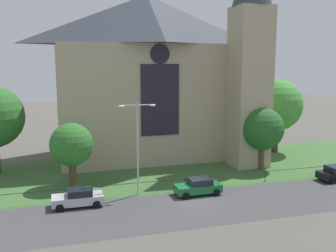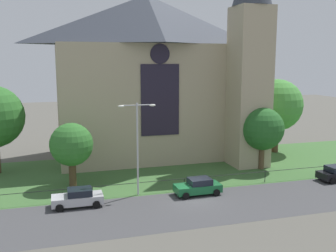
{
  "view_description": "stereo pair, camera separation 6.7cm",
  "coord_description": "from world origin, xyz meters",
  "px_view_note": "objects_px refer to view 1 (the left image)",
  "views": [
    {
      "loc": [
        -11.56,
        -31.08,
        12.03
      ],
      "look_at": [
        -0.01,
        8.0,
        5.25
      ],
      "focal_mm": 41.86,
      "sensor_mm": 36.0,
      "label": 1
    },
    {
      "loc": [
        -11.5,
        -31.1,
        12.03
      ],
      "look_at": [
        -0.01,
        8.0,
        5.25
      ],
      "focal_mm": 41.86,
      "sensor_mm": 36.0,
      "label": 2
    }
  ],
  "objects_px": {
    "tree_left_near": "(71,145)",
    "tree_right_far": "(276,105)",
    "streetlamp_near": "(137,137)",
    "parked_car_green": "(198,187)",
    "church_building": "(154,75)",
    "tree_right_near": "(263,129)",
    "parked_car_silver": "(78,198)"
  },
  "relations": [
    {
      "from": "church_building",
      "to": "tree_right_near",
      "type": "bearing_deg",
      "value": -43.58
    },
    {
      "from": "tree_left_near",
      "to": "church_building",
      "type": "bearing_deg",
      "value": 42.38
    },
    {
      "from": "church_building",
      "to": "parked_car_green",
      "type": "relative_size",
      "value": 6.14
    },
    {
      "from": "parked_car_green",
      "to": "tree_right_far",
      "type": "bearing_deg",
      "value": -141.83
    },
    {
      "from": "tree_left_near",
      "to": "streetlamp_near",
      "type": "height_order",
      "value": "streetlamp_near"
    },
    {
      "from": "tree_right_near",
      "to": "tree_right_far",
      "type": "bearing_deg",
      "value": 49.25
    },
    {
      "from": "tree_right_far",
      "to": "parked_car_silver",
      "type": "height_order",
      "value": "tree_right_far"
    },
    {
      "from": "streetlamp_near",
      "to": "tree_right_near",
      "type": "bearing_deg",
      "value": 17.04
    },
    {
      "from": "church_building",
      "to": "tree_left_near",
      "type": "relative_size",
      "value": 4.18
    },
    {
      "from": "streetlamp_near",
      "to": "tree_left_near",
      "type": "bearing_deg",
      "value": 142.47
    },
    {
      "from": "parked_car_silver",
      "to": "tree_right_far",
      "type": "bearing_deg",
      "value": -153.52
    },
    {
      "from": "tree_right_far",
      "to": "church_building",
      "type": "bearing_deg",
      "value": 170.85
    },
    {
      "from": "tree_right_near",
      "to": "tree_left_near",
      "type": "distance_m",
      "value": 20.75
    },
    {
      "from": "tree_left_near",
      "to": "tree_right_far",
      "type": "bearing_deg",
      "value": 15.28
    },
    {
      "from": "streetlamp_near",
      "to": "parked_car_green",
      "type": "height_order",
      "value": "streetlamp_near"
    },
    {
      "from": "parked_car_green",
      "to": "parked_car_silver",
      "type": "bearing_deg",
      "value": -1.6
    },
    {
      "from": "tree_left_near",
      "to": "tree_right_far",
      "type": "height_order",
      "value": "tree_right_far"
    },
    {
      "from": "church_building",
      "to": "tree_left_near",
      "type": "bearing_deg",
      "value": -137.62
    },
    {
      "from": "parked_car_green",
      "to": "tree_right_near",
      "type": "bearing_deg",
      "value": -149.56
    },
    {
      "from": "tree_left_near",
      "to": "tree_right_far",
      "type": "distance_m",
      "value": 27.75
    },
    {
      "from": "church_building",
      "to": "parked_car_green",
      "type": "xyz_separation_m",
      "value": [
        0.03,
        -15.56,
        -9.53
      ]
    },
    {
      "from": "tree_right_near",
      "to": "parked_car_green",
      "type": "relative_size",
      "value": 1.64
    },
    {
      "from": "streetlamp_near",
      "to": "parked_car_green",
      "type": "bearing_deg",
      "value": -15.33
    },
    {
      "from": "tree_right_far",
      "to": "parked_car_green",
      "type": "bearing_deg",
      "value": -140.65
    },
    {
      "from": "church_building",
      "to": "tree_left_near",
      "type": "height_order",
      "value": "church_building"
    },
    {
      "from": "tree_right_far",
      "to": "parked_car_silver",
      "type": "bearing_deg",
      "value": -154.04
    },
    {
      "from": "church_building",
      "to": "parked_car_green",
      "type": "bearing_deg",
      "value": -89.87
    },
    {
      "from": "tree_right_far",
      "to": "parked_car_silver",
      "type": "relative_size",
      "value": 2.31
    },
    {
      "from": "parked_car_silver",
      "to": "streetlamp_near",
      "type": "bearing_deg",
      "value": -165.3
    },
    {
      "from": "church_building",
      "to": "tree_right_near",
      "type": "relative_size",
      "value": 3.74
    },
    {
      "from": "tree_left_near",
      "to": "parked_car_green",
      "type": "distance_m",
      "value": 12.69
    },
    {
      "from": "parked_car_silver",
      "to": "parked_car_green",
      "type": "xyz_separation_m",
      "value": [
        10.69,
        -0.08,
        0.0
      ]
    }
  ]
}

